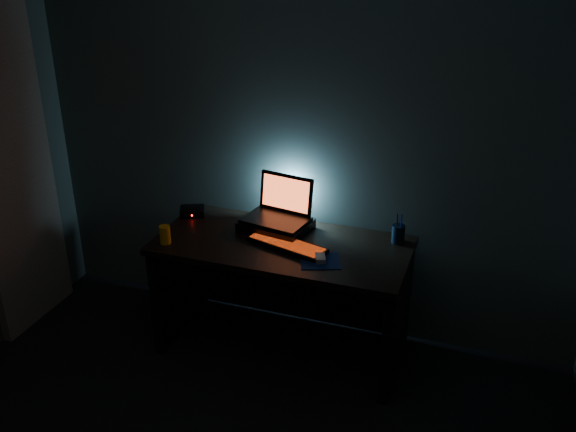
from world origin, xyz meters
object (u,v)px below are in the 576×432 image
(laptop, at_px, (280,209))
(pen_cup, at_px, (398,234))
(router, at_px, (192,211))
(juice_glass, at_px, (165,235))
(mouse, at_px, (320,258))
(keyboard, at_px, (287,245))

(laptop, xyz_separation_m, pen_cup, (0.73, 0.03, -0.07))
(router, bearing_deg, juice_glass, -110.15)
(mouse, bearing_deg, juice_glass, 165.34)
(keyboard, height_order, mouse, mouse)
(keyboard, bearing_deg, router, 179.22)
(laptop, relative_size, router, 2.20)
(laptop, relative_size, juice_glass, 3.81)
(pen_cup, bearing_deg, router, -177.75)
(juice_glass, bearing_deg, router, 94.30)
(mouse, bearing_deg, laptop, 116.65)
(keyboard, xyz_separation_m, mouse, (0.23, -0.10, 0.00))
(mouse, bearing_deg, router, 141.45)
(laptop, distance_m, juice_glass, 0.71)
(router, bearing_deg, laptop, -22.38)
(laptop, bearing_deg, keyboard, -51.80)
(mouse, relative_size, juice_glass, 0.82)
(laptop, relative_size, pen_cup, 3.81)
(mouse, distance_m, pen_cup, 0.52)
(pen_cup, bearing_deg, mouse, -134.68)
(laptop, xyz_separation_m, router, (-0.59, -0.02, -0.09))
(router, bearing_deg, mouse, -42.91)
(laptop, xyz_separation_m, juice_glass, (-0.56, -0.43, -0.07))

